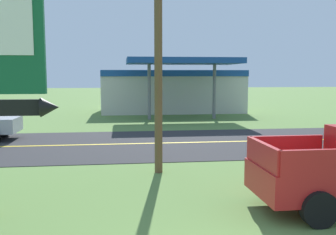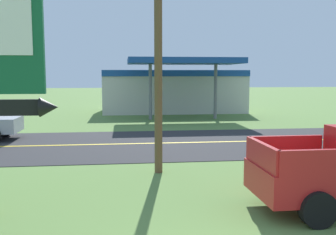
# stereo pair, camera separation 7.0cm
# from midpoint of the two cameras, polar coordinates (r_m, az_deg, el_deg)

# --- Properties ---
(road_asphalt) EXTENTS (140.00, 8.00, 0.02)m
(road_asphalt) POSITION_cam_midpoint_polar(r_m,az_deg,el_deg) (18.22, -2.07, -3.86)
(road_asphalt) COLOR #2B2B2D
(road_asphalt) RESTS_ON ground
(road_centre_line) EXTENTS (126.00, 0.20, 0.01)m
(road_centre_line) POSITION_cam_midpoint_polar(r_m,az_deg,el_deg) (18.22, -2.07, -3.82)
(road_centre_line) COLOR gold
(road_centre_line) RESTS_ON road_asphalt
(utility_pole) EXTENTS (1.83, 0.26, 8.37)m
(utility_pole) POSITION_cam_midpoint_polar(r_m,az_deg,el_deg) (12.63, -1.61, 11.92)
(utility_pole) COLOR brown
(utility_pole) RESTS_ON ground
(gas_station) EXTENTS (12.00, 11.50, 4.40)m
(gas_station) POSITION_cam_midpoint_polar(r_m,az_deg,el_deg) (33.70, 0.50, 4.17)
(gas_station) COLOR beige
(gas_station) RESTS_ON ground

